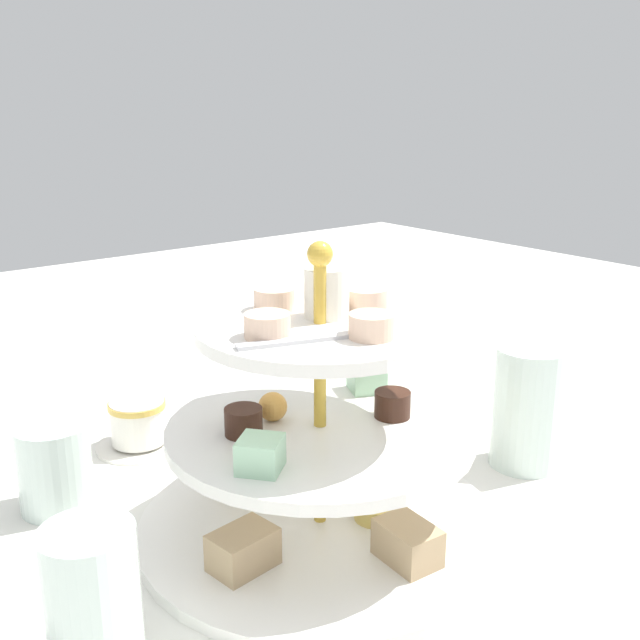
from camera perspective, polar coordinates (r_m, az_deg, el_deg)
The scene contains 7 objects.
ground_plane at distance 0.66m, azimuth 0.00°, elevation -15.67°, with size 2.40×2.40×0.00m, color silver.
tiered_serving_stand at distance 0.62m, azimuth 0.03°, elevation -9.91°, with size 0.30×0.30×0.25m.
water_glass_tall_right at distance 0.76m, azimuth 15.47°, elevation -6.40°, with size 0.07×0.07×0.12m, color silver.
water_glass_short_left at distance 0.71m, azimuth -19.51°, elevation -10.47°, with size 0.06×0.06×0.08m, color silver.
teacup_with_saucer at distance 0.81m, azimuth -13.65°, elevation -7.75°, with size 0.09×0.09×0.05m.
butter_knife_right at distance 0.91m, azimuth -1.24°, elevation -6.04°, with size 0.17×0.01×0.00m, color silver.
water_glass_mid_back at distance 0.52m, azimuth -16.91°, elevation -19.68°, with size 0.06×0.06×0.10m, color silver.
Camera 1 is at (-0.35, -0.44, 0.35)m, focal length 42.12 mm.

